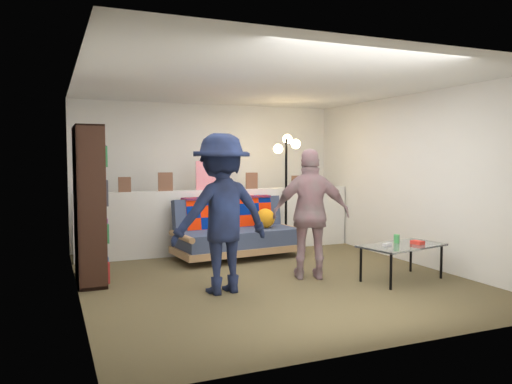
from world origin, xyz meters
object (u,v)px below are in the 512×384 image
person_right (311,214)px  bookshelf (89,210)px  coffee_table (402,247)px  person_left (221,214)px  futon_sofa (237,233)px  floor_lamp (287,168)px

person_right → bookshelf: bearing=3.2°
coffee_table → person_left: (-2.22, 0.33, 0.48)m
futon_sofa → person_left: size_ratio=1.10×
futon_sofa → person_right: (0.39, -1.58, 0.43)m
floor_lamp → person_left: (-1.75, -1.93, -0.44)m
bookshelf → floor_lamp: size_ratio=1.00×
floor_lamp → person_left: floor_lamp is taller
futon_sofa → person_right: 1.68m
floor_lamp → person_left: 2.65m
floor_lamp → coffee_table: bearing=-78.3°
futon_sofa → person_left: (-0.83, -1.75, 0.51)m
futon_sofa → floor_lamp: (0.92, 0.18, 0.96)m
bookshelf → coffee_table: bookshelf is taller
bookshelf → person_right: 2.70m
coffee_table → person_right: bearing=153.1°
coffee_table → person_right: 1.18m
person_right → floor_lamp: bearing=-84.1°
futon_sofa → floor_lamp: 1.34m
futon_sofa → bookshelf: bearing=-162.4°
coffee_table → person_right: person_right is taller
futon_sofa → coffee_table: size_ratio=1.71×
futon_sofa → bookshelf: bookshelf is taller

